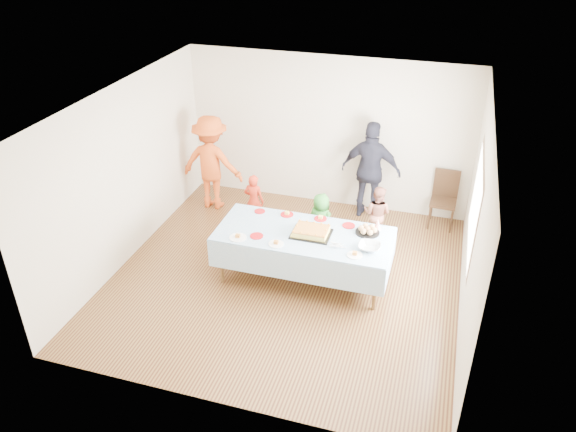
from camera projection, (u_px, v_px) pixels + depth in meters
name	position (u px, v px, depth m)	size (l,w,h in m)	color
ground	(286.00, 277.00, 8.37)	(5.00, 5.00, 0.00)	#401F12
room_walls	(290.00, 170.00, 7.48)	(5.04, 5.04, 2.72)	beige
party_table	(304.00, 237.00, 7.99)	(2.50, 1.10, 0.78)	#52371C
birthday_cake	(311.00, 232.00, 7.92)	(0.56, 0.43, 0.10)	black
rolls_tray	(368.00, 230.00, 7.95)	(0.35, 0.35, 0.10)	black
punch_bowl	(369.00, 247.00, 7.59)	(0.30, 0.30, 0.07)	silver
party_hat	(378.00, 224.00, 8.02)	(0.11, 0.11, 0.18)	white
fork_pile	(339.00, 245.00, 7.64)	(0.24, 0.18, 0.07)	white
plate_red_far_a	(260.00, 211.00, 8.50)	(0.16, 0.16, 0.01)	#B50D13
plate_red_far_b	(287.00, 214.00, 8.42)	(0.20, 0.20, 0.01)	#B50D13
plate_red_far_c	(320.00, 219.00, 8.31)	(0.19, 0.19, 0.01)	#B50D13
plate_red_far_d	(349.00, 226.00, 8.14)	(0.19, 0.19, 0.01)	#B50D13
plate_red_near	(257.00, 236.00, 7.89)	(0.19, 0.19, 0.01)	#B50D13
plate_white_left	(238.00, 238.00, 7.86)	(0.24, 0.24, 0.01)	white
plate_white_mid	(276.00, 244.00, 7.71)	(0.21, 0.21, 0.01)	white
plate_white_right	(355.00, 255.00, 7.48)	(0.21, 0.21, 0.01)	white
dining_chair	(444.00, 195.00, 9.47)	(0.44, 0.44, 0.98)	black
toddler_left	(254.00, 201.00, 9.42)	(0.35, 0.23, 0.97)	red
toddler_mid	(321.00, 221.00, 8.85)	(0.46, 0.30, 0.95)	#2D7B29
toddler_right	(377.00, 214.00, 9.06)	(0.47, 0.36, 0.96)	#AD6551
adult_left	(212.00, 163.00, 9.87)	(1.11, 0.64, 1.71)	#D4501A
adult_right	(371.00, 171.00, 9.55)	(1.02, 0.42, 1.74)	#242432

